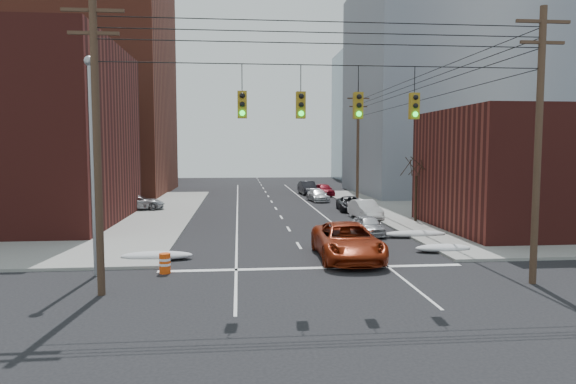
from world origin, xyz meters
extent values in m
plane|color=black|center=(0.00, 0.00, 0.00)|extent=(160.00, 160.00, 0.00)
cube|color=gray|center=(27.00, 27.00, 0.07)|extent=(40.00, 40.00, 0.15)
cube|color=brown|center=(-24.00, 48.00, 15.00)|extent=(24.00, 20.00, 30.00)
cube|color=#501C18|center=(-26.00, 74.00, 6.00)|extent=(22.00, 18.00, 12.00)
cube|color=gray|center=(22.00, 44.00, 12.50)|extent=(22.00, 20.00, 25.00)
cube|color=gray|center=(24.00, 70.00, 11.00)|extent=(20.00, 18.00, 22.00)
cube|color=#501C18|center=(18.00, 16.00, 4.00)|extent=(16.00, 12.00, 8.00)
cylinder|color=#473323|center=(-8.50, 3.00, 5.50)|extent=(0.28, 0.28, 11.00)
cube|color=#473323|center=(-8.50, 3.00, 10.40)|extent=(2.20, 0.12, 0.12)
cube|color=#473323|center=(-8.50, 3.00, 9.60)|extent=(1.80, 0.12, 0.12)
cylinder|color=#473323|center=(8.50, 3.00, 5.50)|extent=(0.28, 0.28, 11.00)
cube|color=#473323|center=(8.50, 3.00, 10.40)|extent=(2.20, 0.12, 0.12)
cube|color=#473323|center=(8.50, 3.00, 9.60)|extent=(1.80, 0.12, 0.12)
cylinder|color=#473323|center=(8.50, 34.00, 5.50)|extent=(0.28, 0.28, 11.00)
cube|color=#473323|center=(8.50, 34.00, 10.40)|extent=(2.20, 0.12, 0.12)
cube|color=#473323|center=(8.50, 34.00, 9.60)|extent=(1.80, 0.12, 0.12)
cylinder|color=black|center=(0.00, 3.00, 8.60)|extent=(17.00, 0.04, 0.04)
cylinder|color=black|center=(-3.20, 3.00, 8.10)|extent=(0.03, 0.03, 1.00)
cube|color=olive|center=(-3.20, 3.00, 7.10)|extent=(0.35, 0.30, 1.00)
sphere|color=black|center=(-3.20, 2.83, 7.42)|extent=(0.20, 0.20, 0.20)
sphere|color=black|center=(-3.20, 2.83, 7.10)|extent=(0.20, 0.20, 0.20)
sphere|color=#0CE526|center=(-3.20, 2.83, 6.78)|extent=(0.20, 0.20, 0.20)
cylinder|color=black|center=(-1.00, 3.00, 8.10)|extent=(0.03, 0.03, 1.00)
cube|color=olive|center=(-1.00, 3.00, 7.10)|extent=(0.35, 0.30, 1.00)
sphere|color=black|center=(-1.00, 2.83, 7.42)|extent=(0.20, 0.20, 0.20)
sphere|color=black|center=(-1.00, 2.83, 7.10)|extent=(0.20, 0.20, 0.20)
sphere|color=#0CE526|center=(-1.00, 2.83, 6.78)|extent=(0.20, 0.20, 0.20)
cylinder|color=black|center=(1.20, 3.00, 8.10)|extent=(0.03, 0.03, 1.00)
cube|color=olive|center=(1.20, 3.00, 7.10)|extent=(0.35, 0.30, 1.00)
sphere|color=black|center=(1.20, 2.83, 7.42)|extent=(0.20, 0.20, 0.20)
sphere|color=black|center=(1.20, 2.83, 7.10)|extent=(0.20, 0.20, 0.20)
sphere|color=#0CE526|center=(1.20, 2.83, 6.78)|extent=(0.20, 0.20, 0.20)
cylinder|color=black|center=(3.40, 3.00, 8.10)|extent=(0.03, 0.03, 1.00)
cube|color=olive|center=(3.40, 3.00, 7.10)|extent=(0.35, 0.30, 1.00)
sphere|color=black|center=(3.40, 2.83, 7.42)|extent=(0.20, 0.20, 0.20)
sphere|color=black|center=(3.40, 2.83, 7.10)|extent=(0.20, 0.20, 0.20)
sphere|color=#0CE526|center=(3.40, 2.83, 6.78)|extent=(0.20, 0.20, 0.20)
cylinder|color=gray|center=(-9.50, 6.00, 4.50)|extent=(0.18, 0.18, 9.00)
sphere|color=gray|center=(-9.50, 6.00, 9.10)|extent=(0.44, 0.44, 0.44)
cylinder|color=black|center=(9.60, 20.00, 1.75)|extent=(0.20, 0.20, 3.50)
cylinder|color=black|center=(9.98, 20.12, 4.07)|extent=(0.27, 0.82, 1.19)
cylinder|color=black|center=(9.82, 20.57, 4.16)|extent=(1.17, 0.54, 1.38)
cylinder|color=black|center=(9.17, 20.74, 4.19)|extent=(1.44, 1.00, 1.48)
cylinder|color=black|center=(9.20, 20.06, 4.07)|extent=(0.17, 0.84, 1.19)
cylinder|color=black|center=(9.15, 19.58, 4.16)|extent=(0.82, 0.99, 1.40)
cylinder|color=black|center=(9.66, 19.15, 4.19)|extent=(1.74, 0.21, 1.43)
cylinder|color=black|center=(9.93, 19.77, 4.07)|extent=(0.48, 0.73, 1.20)
ellipsoid|color=silver|center=(-7.40, 9.00, 0.21)|extent=(3.50, 1.08, 0.42)
ellipsoid|color=silver|center=(7.40, 9.50, 0.21)|extent=(3.00, 1.08, 0.42)
ellipsoid|color=silver|center=(7.40, 14.00, 0.21)|extent=(4.00, 1.08, 0.42)
imported|color=maroon|center=(1.98, 8.31, 0.89)|extent=(3.05, 6.43, 1.77)
imported|color=#BCBCC1|center=(4.80, 15.10, 0.61)|extent=(1.58, 3.65, 1.23)
imported|color=silver|center=(6.40, 22.36, 0.73)|extent=(1.93, 4.56, 1.47)
imported|color=black|center=(6.40, 27.67, 0.63)|extent=(2.41, 4.65, 1.25)
imported|color=silver|center=(4.80, 35.88, 0.61)|extent=(2.18, 4.40, 1.23)
imported|color=maroon|center=(6.40, 41.78, 0.72)|extent=(2.22, 4.42, 1.44)
imported|color=black|center=(4.80, 44.08, 0.78)|extent=(1.94, 4.82, 1.56)
imported|color=white|center=(-14.89, 20.46, 0.87)|extent=(4.51, 1.98, 1.44)
imported|color=#AEAFB3|center=(-12.08, 29.05, 0.77)|extent=(4.72, 2.66, 1.25)
imported|color=black|center=(-16.21, 18.16, 0.80)|extent=(4.71, 2.43, 1.31)
imported|color=#A5A5AA|center=(-17.88, 25.94, 0.79)|extent=(4.05, 2.49, 1.29)
cylinder|color=#DD450B|center=(-6.61, 6.19, 0.44)|extent=(0.63, 0.63, 0.88)
cylinder|color=white|center=(-6.61, 6.19, 0.62)|extent=(0.64, 0.64, 0.11)
cylinder|color=white|center=(-6.61, 6.19, 0.40)|extent=(0.64, 0.64, 0.11)
camera|label=1|loc=(-3.35, -16.38, 5.48)|focal=32.00mm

